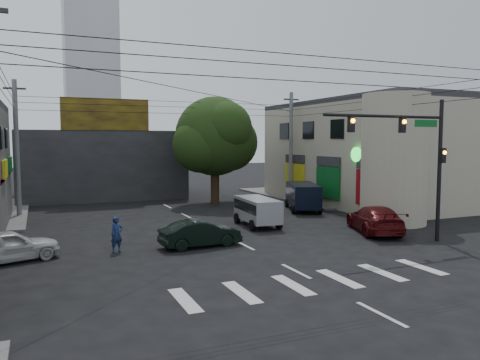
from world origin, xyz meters
TOP-DOWN VIEW (x-y plane):
  - ground at (0.00, 0.00)m, footprint 160.00×160.00m
  - sidewalk_far_right at (18.00, 18.00)m, footprint 16.00×16.00m
  - building_right at (18.00, 13.00)m, footprint 14.00×18.00m
  - corner_column at (11.00, 4.00)m, footprint 4.00×4.00m
  - building_far at (-4.00, 26.00)m, footprint 14.00×10.00m
  - billboard at (-4.00, 21.10)m, footprint 7.00×0.30m
  - tower_distant at (0.00, 70.00)m, footprint 9.00×9.00m
  - street_tree at (4.00, 17.00)m, footprint 6.40×6.40m
  - traffic_gantry at (7.82, -1.00)m, footprint 7.10×0.35m
  - utility_pole_far_left at (-10.50, 16.00)m, footprint 0.32×0.32m
  - utility_pole_far_right at (10.50, 16.00)m, footprint 0.32×0.32m
  - dark_sedan at (-2.09, 2.58)m, footprint 1.89×4.12m
  - white_compact at (-10.50, 3.05)m, footprint 3.94×5.02m
  - maroon_sedan at (8.01, 2.06)m, footprint 5.65×6.64m
  - silver_minivan at (2.82, 6.47)m, footprint 4.16×2.18m
  - navy_van at (8.63, 10.86)m, footprint 6.22×5.23m
  - traffic_officer at (-6.00, 3.00)m, footprint 0.87×0.80m

SIDE VIEW (x-z plane):
  - ground at x=0.00m, z-range 0.00..0.00m
  - sidewalk_far_right at x=18.00m, z-range 0.00..0.15m
  - dark_sedan at x=-2.09m, z-range 0.00..1.30m
  - white_compact at x=-10.50m, z-range 0.00..1.40m
  - maroon_sedan at x=8.01m, z-range 0.00..1.51m
  - traffic_officer at x=-6.00m, z-range 0.00..1.67m
  - silver_minivan at x=2.82m, z-range 0.00..1.70m
  - navy_van at x=8.63m, z-range 0.00..1.98m
  - building_far at x=-4.00m, z-range 0.00..6.00m
  - building_right at x=18.00m, z-range 0.00..8.00m
  - corner_column at x=11.00m, z-range 0.00..8.00m
  - utility_pole_far_left at x=-10.50m, z-range 0.00..9.20m
  - utility_pole_far_right at x=10.50m, z-range 0.00..9.20m
  - traffic_gantry at x=7.82m, z-range 1.23..8.43m
  - street_tree at x=4.00m, z-range 1.12..9.82m
  - billboard at x=-4.00m, z-range 6.00..8.60m
  - tower_distant at x=0.00m, z-range 0.00..44.00m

